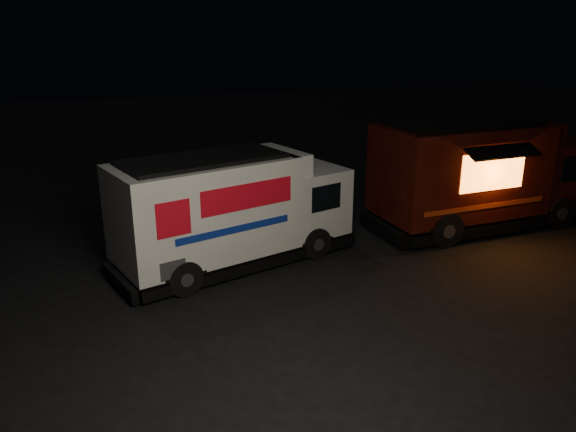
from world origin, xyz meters
The scene contains 3 objects.
ground centered at (0.00, 0.00, 0.00)m, with size 80.00×80.00×0.00m, color black.
white_truck centered at (-0.76, 3.23, 1.42)m, with size 6.25×2.13×2.83m, color silver, non-canonical shape.
red_truck centered at (6.85, 3.36, 1.60)m, with size 6.88×2.53×3.20m, color #37110A, non-canonical shape.
Camera 1 is at (-4.30, -9.54, 5.69)m, focal length 35.00 mm.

